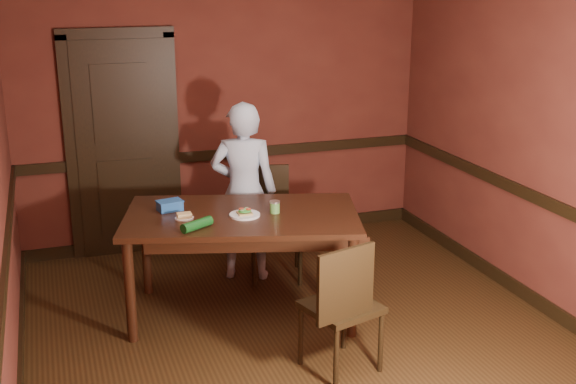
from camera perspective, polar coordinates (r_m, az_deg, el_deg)
floor at (r=5.50m, az=1.20°, el=-11.56°), size 4.00×4.50×0.01m
wall_back at (r=7.10m, az=-5.00°, el=6.57°), size 4.00×0.02×2.70m
wall_front at (r=3.10m, az=15.90°, el=-8.02°), size 4.00×0.02×2.70m
wall_right at (r=5.97m, az=19.69°, el=3.64°), size 0.02×4.50×2.70m
dado_back at (r=7.18m, az=-4.88°, el=3.02°), size 4.00×0.03×0.10m
dado_left at (r=4.86m, az=-21.39°, el=-5.05°), size 0.03×4.50×0.10m
dado_right at (r=6.07m, az=19.16°, el=-0.50°), size 0.03×4.50×0.10m
baseboard_back at (r=7.42m, az=-4.72°, el=-3.28°), size 4.00×0.03×0.12m
baseboard_left at (r=5.22m, az=-20.38°, el=-13.65°), size 0.03×4.50×0.12m
baseboard_right at (r=6.36m, az=18.42°, el=-7.73°), size 0.03×4.50×0.12m
door at (r=6.95m, az=-12.91°, el=3.81°), size 1.05×0.07×2.20m
dining_table at (r=5.73m, az=-3.61°, el=-5.70°), size 2.00×1.46×0.84m
chair_far at (r=6.37m, az=-0.96°, el=-2.57°), size 0.57×0.57×0.99m
chair_near at (r=4.93m, az=4.23°, el=-8.83°), size 0.56×0.56×0.96m
person at (r=6.29m, az=-3.50°, el=0.03°), size 0.67×0.56×1.59m
sandwich_plate at (r=5.52m, az=-3.44°, el=-1.73°), size 0.24×0.24×0.06m
sauce_jar at (r=5.57m, az=-1.05°, el=-1.18°), size 0.08×0.08×0.10m
cheese_saucer at (r=5.50m, az=-8.20°, el=-1.93°), size 0.14×0.14×0.04m
food_tub at (r=5.70m, az=-9.32°, el=-1.05°), size 0.21×0.17×0.08m
wrapped_veg at (r=5.26m, az=-7.21°, el=-2.57°), size 0.26×0.19×0.07m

